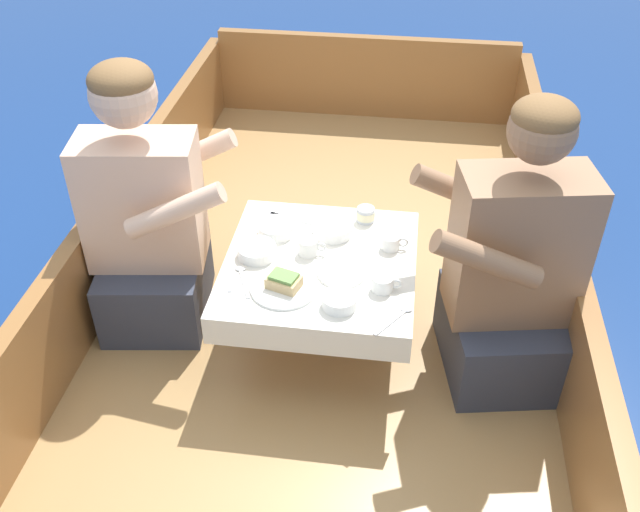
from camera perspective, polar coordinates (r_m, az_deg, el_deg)
ground_plane at (r=2.94m, az=0.37°, el=-8.81°), size 60.00×60.00×0.00m
boat_deck at (r=2.84m, az=0.38°, el=-6.77°), size 1.76×3.54×0.29m
gunwale_port at (r=2.83m, az=-16.94°, el=0.18°), size 0.06×3.54×0.40m
gunwale_starboard at (r=2.67m, az=18.86°, el=-2.80°), size 0.06×3.54×0.40m
bow_coaming at (r=4.10m, az=3.67°, el=14.14°), size 1.64×0.06×0.45m
cockpit_table at (r=2.43m, az=0.00°, el=-1.12°), size 0.65×0.68×0.36m
person_port at (r=2.57m, az=-13.66°, el=2.65°), size 0.56×0.50×1.00m
person_starboard at (r=2.36m, az=15.02°, el=-1.39°), size 0.57×0.52×1.01m
plate_sandwich at (r=2.29m, az=-2.89°, el=-2.54°), size 0.22×0.22×0.01m
plate_bread at (r=2.35m, az=1.73°, el=-1.34°), size 0.16×0.16×0.01m
sandwich at (r=2.27m, az=-2.91°, el=-2.01°), size 0.12×0.10×0.05m
bowl_port_near at (r=2.21m, az=1.56°, el=-3.58°), size 0.11×0.11×0.04m
bowl_starboard_near at (r=2.43m, az=-5.09°, el=0.46°), size 0.13×0.13×0.04m
bowl_center_far at (r=2.52m, az=1.01°, el=2.22°), size 0.14×0.14×0.04m
bowl_port_far at (r=2.53m, az=-3.56°, el=2.19°), size 0.13×0.13×0.04m
coffee_cup_port at (r=2.28m, az=5.05°, el=-2.16°), size 0.10×0.07×0.05m
coffee_cup_starboard at (r=2.42m, az=-0.93°, el=0.78°), size 0.09×0.07×0.06m
coffee_cup_center at (r=2.46m, az=5.72°, el=1.14°), size 0.09×0.06×0.05m
tin_can at (r=2.59m, az=3.67°, el=3.33°), size 0.07×0.07×0.05m
utensil_spoon_port at (r=2.35m, az=-6.23°, el=-1.64°), size 0.08×0.16×0.01m
utensil_knife_starboard at (r=2.36m, az=-7.20°, el=-1.54°), size 0.05×0.17×0.00m
utensil_spoon_center at (r=2.20m, az=6.25°, el=-4.81°), size 0.11×0.15×0.01m
utensil_fork_starboard at (r=2.62m, az=-2.67°, el=3.12°), size 0.17×0.07×0.00m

